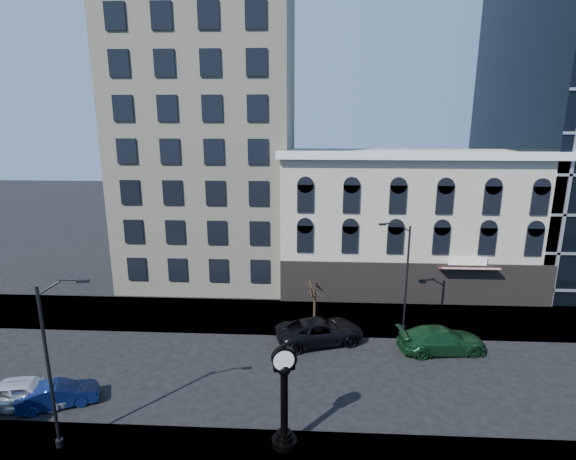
# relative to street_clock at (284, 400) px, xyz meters

# --- Properties ---
(ground) EXTENTS (160.00, 160.00, 0.00)m
(ground) POSITION_rel_street_clock_xyz_m (-2.36, 6.00, -2.51)
(ground) COLOR black
(ground) RESTS_ON ground
(sidewalk_far) EXTENTS (160.00, 6.00, 0.12)m
(sidewalk_far) POSITION_rel_street_clock_xyz_m (-2.36, 14.00, -2.45)
(sidewalk_far) COLOR #9C988E
(sidewalk_far) RESTS_ON ground
(cream_tower) EXTENTS (15.90, 15.40, 42.50)m
(cream_tower) POSITION_rel_street_clock_xyz_m (-8.47, 24.88, 16.81)
(cream_tower) COLOR beige
(cream_tower) RESTS_ON ground
(victorian_row) EXTENTS (22.60, 11.19, 12.50)m
(victorian_row) POSITION_rel_street_clock_xyz_m (9.64, 21.89, 3.49)
(victorian_row) COLOR #B8AF97
(victorian_row) RESTS_ON ground
(street_clock) EXTENTS (1.20, 1.20, 5.28)m
(street_clock) POSITION_rel_street_clock_xyz_m (0.00, 0.00, 0.00)
(street_clock) COLOR black
(street_clock) RESTS_ON sidewalk_near
(street_lamp_near) EXTENTS (2.17, 0.67, 8.46)m
(street_lamp_near) POSITION_rel_street_clock_xyz_m (-9.89, -0.55, 4.00)
(street_lamp_near) COLOR black
(street_lamp_near) RESTS_ON sidewalk_near
(street_lamp_far) EXTENTS (2.13, 0.45, 8.22)m
(street_lamp_far) POSITION_rel_street_clock_xyz_m (7.25, 11.94, 3.82)
(street_lamp_far) COLOR black
(street_lamp_far) RESTS_ON sidewalk_far
(bare_tree_far) EXTENTS (2.40, 2.40, 4.12)m
(bare_tree_far) POSITION_rel_street_clock_xyz_m (1.46, 13.41, 0.71)
(bare_tree_far) COLOR #322519
(bare_tree_far) RESTS_ON sidewalk_far
(car_near_a) EXTENTS (5.03, 2.85, 1.62)m
(car_near_a) POSITION_rel_street_clock_xyz_m (-13.98, 2.35, -1.70)
(car_near_a) COLOR silver
(car_near_a) RESTS_ON ground
(car_near_b) EXTENTS (4.24, 2.87, 1.32)m
(car_near_b) POSITION_rel_street_clock_xyz_m (-12.30, 2.48, -1.85)
(car_near_b) COLOR #0C194C
(car_near_b) RESTS_ON ground
(car_far_a) EXTENTS (6.57, 4.46, 1.67)m
(car_far_a) POSITION_rel_street_clock_xyz_m (1.84, 10.19, -1.67)
(car_far_a) COLOR black
(car_far_a) RESTS_ON ground
(car_far_b) EXTENTS (5.97, 3.06, 1.66)m
(car_far_b) POSITION_rel_street_clock_xyz_m (9.80, 9.40, -1.68)
(car_far_b) COLOR #143F1E
(car_far_b) RESTS_ON ground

